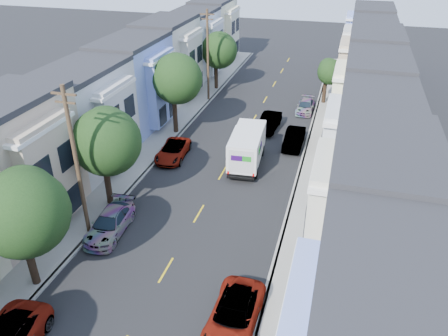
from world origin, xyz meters
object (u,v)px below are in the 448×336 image
object	(u,v)px
tree_far_r	(329,72)
fedex_truck	(247,146)
tree_b	(22,213)
parked_right_b	(234,316)
parked_right_c	(294,139)
tree_c	(105,142)
parked_left_c	(110,223)
lead_sedan	(269,122)
utility_pole_far	(208,56)
parked_left_d	(173,151)
tree_e	(218,50)
utility_pole_near	(77,164)
parked_right_d	(305,106)
tree_d	(176,79)

from	to	relation	value
tree_far_r	fedex_truck	bearing A→B (deg)	-107.87
tree_b	parked_right_b	distance (m)	11.97
fedex_truck	parked_right_c	size ratio (longest dim) A/B	1.40
tree_c	parked_left_c	distance (m)	5.47
fedex_truck	lead_sedan	bearing A→B (deg)	82.27
utility_pole_far	parked_left_d	world-z (taller)	utility_pole_far
fedex_truck	parked_right_b	bearing A→B (deg)	-83.23
parked_right_c	utility_pole_far	bearing A→B (deg)	140.51
tree_e	utility_pole_near	distance (m)	30.07
tree_c	fedex_truck	world-z (taller)	tree_c
utility_pole_far	parked_right_b	xyz separation A→B (m)	(11.20, -30.86, -4.44)
utility_pole_far	lead_sedan	size ratio (longest dim) A/B	2.19
parked_left_d	tree_e	bearing A→B (deg)	89.99
parked_right_c	utility_pole_near	bearing A→B (deg)	-123.53
tree_b	parked_left_d	bearing A→B (deg)	85.15
fedex_truck	lead_sedan	size ratio (longest dim) A/B	1.38
fedex_truck	parked_right_d	distance (m)	13.91
fedex_truck	tree_far_r	bearing A→B (deg)	67.71
tree_c	parked_right_d	size ratio (longest dim) A/B	1.81
parked_right_b	parked_right_c	xyz separation A→B (m)	(0.00, 21.49, 0.04)
lead_sedan	parked_left_c	world-z (taller)	lead_sedan
parked_left_d	parked_right_d	size ratio (longest dim) A/B	1.17
parked_right_b	utility_pole_near	bearing A→B (deg)	157.42
utility_pole_near	parked_right_d	world-z (taller)	utility_pole_near
parked_right_c	tree_e	bearing A→B (deg)	130.24
tree_d	lead_sedan	world-z (taller)	tree_d
fedex_truck	parked_right_b	distance (m)	17.27
tree_c	parked_right_d	distance (m)	25.16
tree_far_r	parked_right_c	world-z (taller)	tree_far_r
utility_pole_near	fedex_truck	size ratio (longest dim) A/B	1.59
tree_c	tree_d	world-z (taller)	tree_d
utility_pole_near	fedex_truck	bearing A→B (deg)	56.94
tree_e	parked_left_d	size ratio (longest dim) A/B	1.46
utility_pole_near	parked_left_c	distance (m)	4.66
parked_left_c	tree_far_r	bearing A→B (deg)	63.02
tree_b	lead_sedan	size ratio (longest dim) A/B	1.60
parked_right_c	parked_right_d	distance (m)	8.89
tree_b	lead_sedan	bearing A→B (deg)	71.51
tree_e	parked_right_d	size ratio (longest dim) A/B	1.70
tree_e	parked_right_b	world-z (taller)	tree_e
tree_far_r	fedex_truck	distance (m)	17.52
tree_far_r	parked_right_b	size ratio (longest dim) A/B	1.00
tree_c	parked_right_b	bearing A→B (deg)	-36.51
utility_pole_far	parked_left_c	size ratio (longest dim) A/B	2.07
tree_far_r	utility_pole_far	size ratio (longest dim) A/B	0.51
fedex_truck	utility_pole_far	bearing A→B (deg)	114.97
tree_e	tree_far_r	size ratio (longest dim) A/B	1.36
tree_d	utility_pole_near	distance (m)	16.45
utility_pole_near	parked_right_c	xyz separation A→B (m)	(11.20, 16.63, -4.40)
utility_pole_far	parked_left_d	size ratio (longest dim) A/B	2.08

